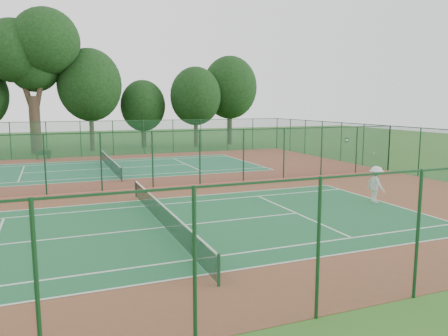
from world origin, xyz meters
The scene contains 17 objects.
ground centered at (0.00, 0.00, 0.00)m, with size 120.00×120.00×0.00m, color #2C5A1C.
red_pad centered at (0.00, 0.00, 0.01)m, with size 40.00×36.00×0.01m, color brown.
court_near centered at (0.00, -9.00, 0.01)m, with size 23.77×10.97×0.01m, color #1D5D37.
court_far centered at (0.00, 9.00, 0.01)m, with size 23.77×10.97×0.01m, color #206845.
fence_north centered at (0.00, 18.00, 1.76)m, with size 40.00×0.09×3.50m.
fence_south centered at (0.00, -18.00, 1.76)m, with size 40.00×0.09×3.50m.
fence_east centered at (20.00, 0.00, 1.76)m, with size 0.09×36.00×3.50m.
fence_divider centered at (0.00, 0.00, 1.76)m, with size 40.00×0.09×3.50m.
tennis_net_near centered at (0.00, -9.00, 0.54)m, with size 0.10×12.90×0.97m.
tennis_net_far centered at (0.00, 9.00, 0.54)m, with size 0.10×12.90×0.97m.
player_near centered at (11.38, -8.59, 0.98)m, with size 1.25×0.72×1.93m, color silver.
bench centered at (-4.98, 17.20, 0.44)m, with size 1.40×0.56×0.84m.
stray_ball_a centered at (5.14, -0.98, 0.04)m, with size 0.07×0.07×0.07m, color gold.
stray_ball_b centered at (3.79, -0.74, 0.04)m, with size 0.07×0.07×0.07m, color #ADC72E.
stray_ball_c centered at (0.69, -0.55, 0.04)m, with size 0.06×0.06×0.06m, color gold.
big_tree centered at (-5.54, 22.71, 10.42)m, with size 9.58×7.01×14.71m.
evergreen_row centered at (0.50, 24.25, 0.00)m, with size 39.00×5.00×12.00m, color black, non-canonical shape.
Camera 1 is at (-4.22, -26.42, 5.17)m, focal length 35.00 mm.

